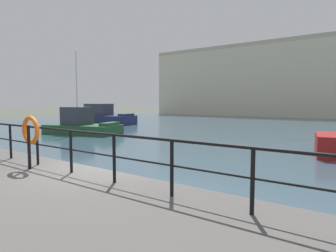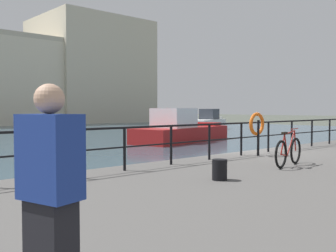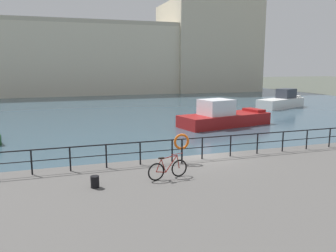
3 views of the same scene
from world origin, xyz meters
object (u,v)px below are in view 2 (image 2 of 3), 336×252
(mooring_bollard, at_px, (220,170))
(life_ring_stand, at_px, (257,125))
(standing_person, at_px, (51,198))
(parked_bicycle, at_px, (289,151))
(moored_blue_motorboat, at_px, (180,130))
(moored_white_yacht, at_px, (206,123))

(mooring_bollard, xyz_separation_m, life_ring_stand, (4.20, 2.01, 0.75))
(mooring_bollard, distance_m, standing_person, 5.76)
(parked_bicycle, xyz_separation_m, mooring_bollard, (-2.89, -0.10, -0.17))
(moored_blue_motorboat, distance_m, standing_person, 24.96)
(moored_white_yacht, xyz_separation_m, mooring_bollard, (-26.19, -24.16, 0.25))
(parked_bicycle, bearing_deg, moored_white_yacht, 35.72)
(moored_white_yacht, xyz_separation_m, standing_person, (-31.24, -26.84, 0.89))
(parked_bicycle, bearing_deg, life_ring_stand, 45.44)
(moored_white_yacht, distance_m, life_ring_stand, 31.23)
(moored_blue_motorboat, bearing_deg, parked_bicycle, -136.60)
(moored_white_yacht, relative_size, parked_bicycle, 4.32)
(moored_blue_motorboat, relative_size, parked_bicycle, 5.04)
(moored_white_yacht, relative_size, mooring_bollard, 17.21)
(moored_blue_motorboat, height_order, mooring_bollard, moored_blue_motorboat)
(parked_bicycle, relative_size, life_ring_stand, 1.25)
(mooring_bollard, distance_m, life_ring_stand, 4.72)
(mooring_bollard, xyz_separation_m, standing_person, (-5.05, -2.69, 0.64))
(mooring_bollard, relative_size, life_ring_stand, 0.31)
(moored_white_yacht, distance_m, mooring_bollard, 35.63)
(moored_blue_motorboat, distance_m, moored_white_yacht, 16.35)
(parked_bicycle, xyz_separation_m, life_ring_stand, (1.31, 1.91, 0.59))
(life_ring_stand, distance_m, standing_person, 10.38)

